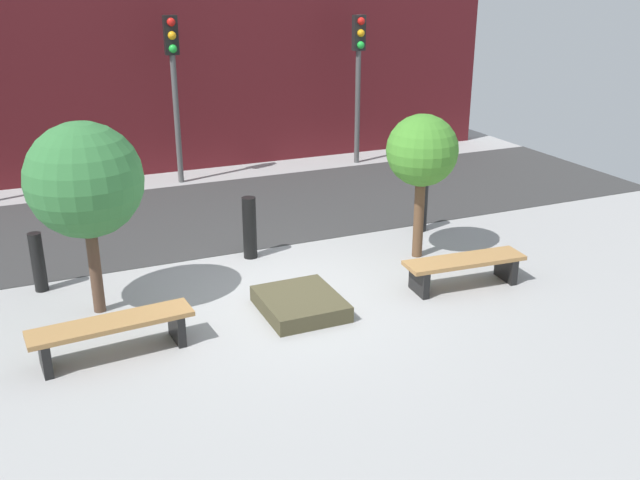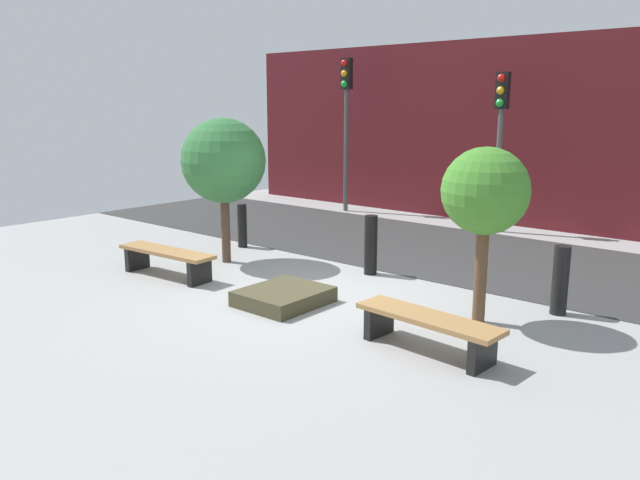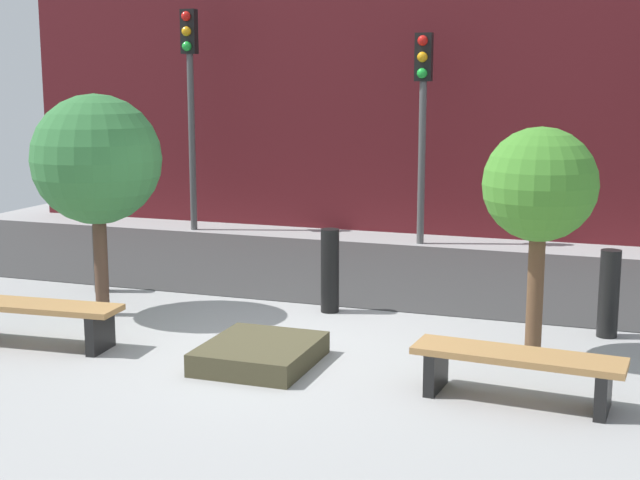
{
  "view_description": "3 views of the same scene",
  "coord_description": "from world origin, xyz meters",
  "px_view_note": "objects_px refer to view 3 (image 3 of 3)",
  "views": [
    {
      "loc": [
        -3.24,
        -8.55,
        4.31
      ],
      "look_at": [
        0.4,
        -0.25,
        0.88
      ],
      "focal_mm": 40.0,
      "sensor_mm": 36.0,
      "label": 1
    },
    {
      "loc": [
        5.94,
        -6.68,
        2.81
      ],
      "look_at": [
        0.24,
        0.03,
        0.89
      ],
      "focal_mm": 35.0,
      "sensor_mm": 36.0,
      "label": 2
    },
    {
      "loc": [
        3.31,
        -8.16,
        2.74
      ],
      "look_at": [
        0.37,
        0.21,
        1.14
      ],
      "focal_mm": 50.0,
      "sensor_mm": 36.0,
      "label": 3
    }
  ],
  "objects_px": {
    "bench_right": "(517,366)",
    "traffic_light_mid_west": "(423,99)",
    "tree_behind_right_bench": "(540,187)",
    "bollard_center": "(609,294)",
    "bollard_far_left": "(101,258)",
    "traffic_light_west": "(190,80)",
    "bollard_left": "(330,271)",
    "tree_behind_left_bench": "(96,160)",
    "bench_left": "(32,314)",
    "planter_bed": "(260,353)"
  },
  "relations": [
    {
      "from": "bollard_left",
      "to": "traffic_light_mid_west",
      "type": "relative_size",
      "value": 0.29
    },
    {
      "from": "tree_behind_right_bench",
      "to": "bollard_left",
      "type": "xyz_separation_m",
      "value": [
        -2.48,
        1.02,
        -1.21
      ]
    },
    {
      "from": "tree_behind_left_bench",
      "to": "bollard_far_left",
      "type": "relative_size",
      "value": 2.95
    },
    {
      "from": "bollard_far_left",
      "to": "traffic_light_mid_west",
      "type": "xyz_separation_m",
      "value": [
        3.16,
        4.75,
        1.98
      ]
    },
    {
      "from": "bench_left",
      "to": "bollard_far_left",
      "type": "bearing_deg",
      "value": 102.07
    },
    {
      "from": "bollard_center",
      "to": "bench_right",
      "type": "bearing_deg",
      "value": -106.28
    },
    {
      "from": "tree_behind_right_bench",
      "to": "bollard_center",
      "type": "height_order",
      "value": "tree_behind_right_bench"
    },
    {
      "from": "planter_bed",
      "to": "traffic_light_west",
      "type": "height_order",
      "value": "traffic_light_west"
    },
    {
      "from": "bench_right",
      "to": "planter_bed",
      "type": "relative_size",
      "value": 1.53
    },
    {
      "from": "bench_right",
      "to": "tree_behind_left_bench",
      "type": "bearing_deg",
      "value": 169.56
    },
    {
      "from": "bench_right",
      "to": "traffic_light_mid_west",
      "type": "bearing_deg",
      "value": 113.57
    },
    {
      "from": "tree_behind_right_bench",
      "to": "bollard_left",
      "type": "height_order",
      "value": "tree_behind_right_bench"
    },
    {
      "from": "traffic_light_mid_west",
      "to": "bench_left",
      "type": "bearing_deg",
      "value": -109.36
    },
    {
      "from": "bollard_center",
      "to": "traffic_light_mid_west",
      "type": "height_order",
      "value": "traffic_light_mid_west"
    },
    {
      "from": "traffic_light_west",
      "to": "bench_right",
      "type": "bearing_deg",
      "value": -46.32
    },
    {
      "from": "tree_behind_left_bench",
      "to": "tree_behind_right_bench",
      "type": "distance_m",
      "value": 4.97
    },
    {
      "from": "bench_left",
      "to": "tree_behind_right_bench",
      "type": "height_order",
      "value": "tree_behind_right_bench"
    },
    {
      "from": "bollard_far_left",
      "to": "bollard_center",
      "type": "bearing_deg",
      "value": 0.0
    },
    {
      "from": "planter_bed",
      "to": "bollard_center",
      "type": "xyz_separation_m",
      "value": [
        3.16,
        2.12,
        0.37
      ]
    },
    {
      "from": "bollard_far_left",
      "to": "bench_right",
      "type": "bearing_deg",
      "value": -22.33
    },
    {
      "from": "bench_right",
      "to": "traffic_light_west",
      "type": "bearing_deg",
      "value": 137.89
    },
    {
      "from": "tree_behind_right_bench",
      "to": "traffic_light_mid_west",
      "type": "bearing_deg",
      "value": 113.29
    },
    {
      "from": "bench_left",
      "to": "bollard_far_left",
      "type": "relative_size",
      "value": 2.22
    },
    {
      "from": "tree_behind_left_bench",
      "to": "tree_behind_right_bench",
      "type": "bearing_deg",
      "value": 0.0
    },
    {
      "from": "bollard_left",
      "to": "planter_bed",
      "type": "bearing_deg",
      "value": -90.0
    },
    {
      "from": "bench_left",
      "to": "bollard_left",
      "type": "bearing_deg",
      "value": 38.82
    },
    {
      "from": "bench_left",
      "to": "bollard_center",
      "type": "xyz_separation_m",
      "value": [
        5.65,
        2.32,
        0.14
      ]
    },
    {
      "from": "bollard_far_left",
      "to": "bollard_left",
      "type": "xyz_separation_m",
      "value": [
        3.16,
        0.0,
        0.06
      ]
    },
    {
      "from": "bench_left",
      "to": "traffic_light_west",
      "type": "xyz_separation_m",
      "value": [
        -1.78,
        7.07,
        2.39
      ]
    },
    {
      "from": "bench_right",
      "to": "bench_left",
      "type": "bearing_deg",
      "value": -175.79
    },
    {
      "from": "planter_bed",
      "to": "traffic_light_west",
      "type": "relative_size",
      "value": 0.3
    },
    {
      "from": "bollard_far_left",
      "to": "traffic_light_west",
      "type": "bearing_deg",
      "value": 103.11
    },
    {
      "from": "tree_behind_left_bench",
      "to": "bollard_left",
      "type": "relative_size",
      "value": 2.57
    },
    {
      "from": "bench_right",
      "to": "bollard_left",
      "type": "distance_m",
      "value": 3.4
    },
    {
      "from": "tree_behind_left_bench",
      "to": "tree_behind_right_bench",
      "type": "xyz_separation_m",
      "value": [
        4.97,
        0.0,
        -0.11
      ]
    },
    {
      "from": "bollard_left",
      "to": "bollard_center",
      "type": "height_order",
      "value": "bollard_left"
    },
    {
      "from": "tree_behind_left_bench",
      "to": "bollard_center",
      "type": "relative_size",
      "value": 2.71
    },
    {
      "from": "tree_behind_left_bench",
      "to": "tree_behind_right_bench",
      "type": "relative_size",
      "value": 1.12
    },
    {
      "from": "bollard_left",
      "to": "bollard_center",
      "type": "relative_size",
      "value": 1.05
    },
    {
      "from": "bench_right",
      "to": "bollard_far_left",
      "type": "distance_m",
      "value": 6.1
    },
    {
      "from": "bench_right",
      "to": "bollard_center",
      "type": "height_order",
      "value": "bollard_center"
    },
    {
      "from": "tree_behind_right_bench",
      "to": "traffic_light_mid_west",
      "type": "distance_m",
      "value": 6.32
    },
    {
      "from": "bench_right",
      "to": "bollard_left",
      "type": "xyz_separation_m",
      "value": [
        -2.48,
        2.32,
        0.18
      ]
    },
    {
      "from": "tree_behind_right_bench",
      "to": "traffic_light_west",
      "type": "bearing_deg",
      "value": 139.47
    },
    {
      "from": "bollard_far_left",
      "to": "traffic_light_mid_west",
      "type": "relative_size",
      "value": 0.25
    },
    {
      "from": "bench_left",
      "to": "planter_bed",
      "type": "height_order",
      "value": "bench_left"
    },
    {
      "from": "bench_left",
      "to": "bollard_left",
      "type": "xyz_separation_m",
      "value": [
        2.48,
        2.32,
        0.17
      ]
    },
    {
      "from": "bench_left",
      "to": "bench_right",
      "type": "xyz_separation_m",
      "value": [
        4.97,
        -0.0,
        -0.02
      ]
    },
    {
      "from": "tree_behind_right_bench",
      "to": "bollard_far_left",
      "type": "xyz_separation_m",
      "value": [
        -5.65,
        1.02,
        -1.28
      ]
    },
    {
      "from": "planter_bed",
      "to": "bollard_far_left",
      "type": "height_order",
      "value": "bollard_far_left"
    }
  ]
}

